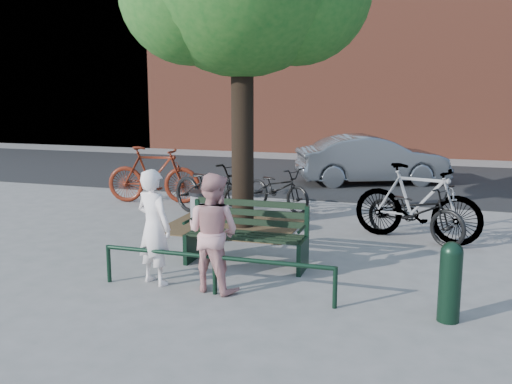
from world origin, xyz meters
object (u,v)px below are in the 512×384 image
(person_left, at_px, (154,227))
(bicycle_c, at_px, (277,188))
(park_bench, at_px, (247,232))
(parked_car, at_px, (372,160))
(person_right, at_px, (213,232))
(bollard, at_px, (450,279))
(litter_bin, at_px, (202,216))

(person_left, distance_m, bicycle_c, 4.86)
(park_bench, relative_size, parked_car, 0.44)
(park_bench, distance_m, person_left, 1.47)
(person_right, distance_m, parked_car, 8.83)
(person_right, relative_size, bollard, 1.66)
(bollard, height_order, parked_car, parked_car)
(litter_bin, bearing_deg, park_bench, -40.15)
(litter_bin, bearing_deg, bicycle_c, 79.44)
(bicycle_c, bearing_deg, parked_car, 7.20)
(park_bench, relative_size, person_left, 1.15)
(park_bench, height_order, bollard, park_bench)
(park_bench, distance_m, litter_bin, 1.45)
(bollard, distance_m, parked_car, 9.10)
(park_bench, height_order, litter_bin, park_bench)
(person_left, xyz_separation_m, parked_car, (1.82, 8.77, -0.11))
(litter_bin, relative_size, parked_car, 0.22)
(bicycle_c, bearing_deg, person_right, -145.91)
(park_bench, height_order, bicycle_c, park_bench)
(bicycle_c, distance_m, parked_car, 4.21)
(person_right, xyz_separation_m, bollard, (2.83, -0.14, -0.27))
(bollard, xyz_separation_m, litter_bin, (-3.86, 2.20, -0.05))
(bicycle_c, bearing_deg, bollard, -118.05)
(bollard, bearing_deg, parked_car, 101.66)
(person_left, xyz_separation_m, person_right, (0.82, 0.00, -0.01))
(park_bench, height_order, person_left, person_left)
(bollard, distance_m, litter_bin, 4.44)
(person_right, xyz_separation_m, parked_car, (0.99, 8.77, -0.10))
(park_bench, height_order, person_right, person_right)
(bollard, bearing_deg, bicycle_c, 123.84)
(park_bench, xyz_separation_m, bollard, (2.76, -1.27, 0.01))
(park_bench, xyz_separation_m, parked_car, (0.92, 7.64, 0.17))
(bollard, bearing_deg, park_bench, 155.31)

